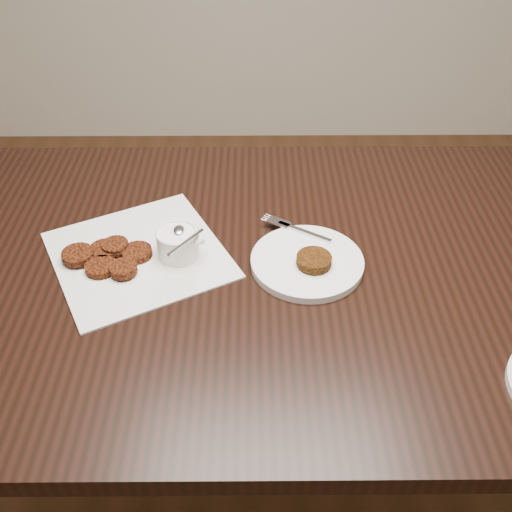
{
  "coord_description": "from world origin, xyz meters",
  "views": [
    {
      "loc": [
        -0.06,
        -0.82,
        1.51
      ],
      "look_at": [
        -0.05,
        0.03,
        0.8
      ],
      "focal_mm": 40.72,
      "sensor_mm": 36.0,
      "label": 1
    }
  ],
  "objects_px": {
    "table": "(273,380)",
    "napkin": "(139,255)",
    "sauce_ramekin": "(177,231)",
    "plate_with_patty": "(307,259)"
  },
  "relations": [
    {
      "from": "table",
      "to": "napkin",
      "type": "distance_m",
      "value": 0.47
    },
    {
      "from": "napkin",
      "to": "sauce_ramekin",
      "type": "xyz_separation_m",
      "value": [
        0.08,
        -0.0,
        0.06
      ]
    },
    {
      "from": "napkin",
      "to": "sauce_ramekin",
      "type": "height_order",
      "value": "sauce_ramekin"
    },
    {
      "from": "napkin",
      "to": "sauce_ramekin",
      "type": "distance_m",
      "value": 0.1
    },
    {
      "from": "napkin",
      "to": "table",
      "type": "bearing_deg",
      "value": -4.78
    },
    {
      "from": "sauce_ramekin",
      "to": "table",
      "type": "bearing_deg",
      "value": -6.38
    },
    {
      "from": "sauce_ramekin",
      "to": "plate_with_patty",
      "type": "bearing_deg",
      "value": -6.71
    },
    {
      "from": "table",
      "to": "napkin",
      "type": "relative_size",
      "value": 4.48
    },
    {
      "from": "table",
      "to": "sauce_ramekin",
      "type": "height_order",
      "value": "sauce_ramekin"
    },
    {
      "from": "napkin",
      "to": "plate_with_patty",
      "type": "bearing_deg",
      "value": -5.32
    }
  ]
}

